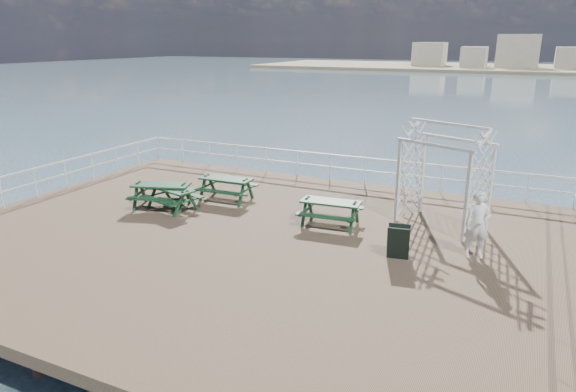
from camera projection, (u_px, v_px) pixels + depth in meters
The scene contains 10 objects.
ground at pixel (247, 239), 15.23m from camera, with size 18.00×14.00×0.30m, color brown.
sea_backdrop at pixel (563, 65), 125.97m from camera, with size 300.00×300.00×9.20m.
railing at pixel (283, 185), 17.18m from camera, with size 17.77×13.76×1.10m.
picnic_table_a at pixel (172, 194), 17.33m from camera, with size 2.06×1.82×0.85m.
picnic_table_b at pixel (226, 184), 18.33m from camera, with size 1.95×1.60×0.92m.
picnic_table_c at pixel (331, 208), 15.83m from camera, with size 1.93×1.61×0.88m.
picnic_table_d at pixel (161, 190), 17.51m from camera, with size 2.31×2.07×0.93m.
trellis_arbor at pixel (443, 181), 15.55m from camera, with size 2.91×2.28×3.20m.
sandwich_board at pixel (398, 243), 13.39m from camera, with size 0.63×0.51×0.93m.
person at pixel (477, 224), 13.38m from camera, with size 0.67×0.44×1.82m, color white.
Camera 1 is at (7.19, -12.30, 5.53)m, focal length 32.00 mm.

